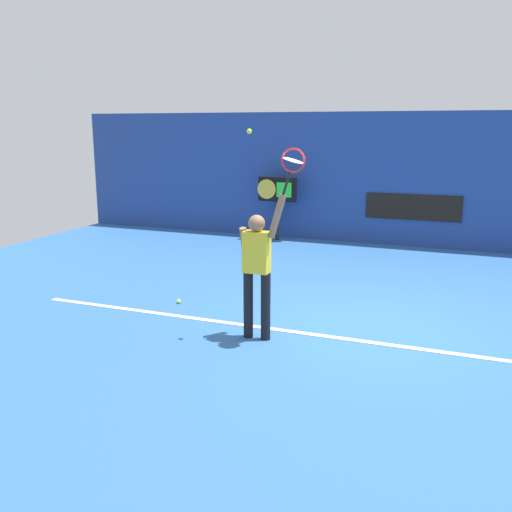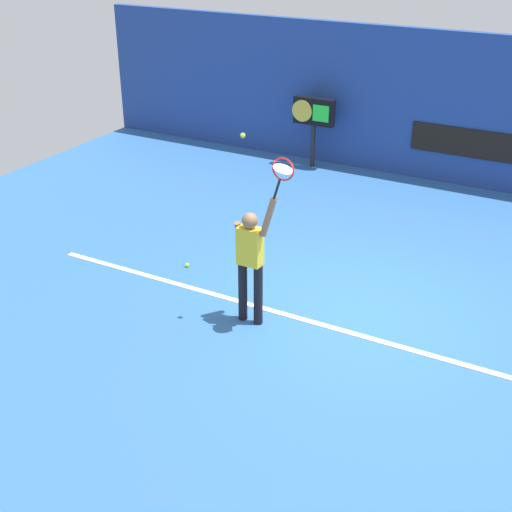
{
  "view_description": "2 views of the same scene",
  "coord_description": "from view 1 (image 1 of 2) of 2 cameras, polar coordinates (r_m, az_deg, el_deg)",
  "views": [
    {
      "loc": [
        1.45,
        -7.73,
        2.81
      ],
      "look_at": [
        -1.51,
        -0.26,
        0.97
      ],
      "focal_mm": 39.89,
      "sensor_mm": 36.0,
      "label": 1
    },
    {
      "loc": [
        3.02,
        -8.52,
        5.4
      ],
      "look_at": [
        -1.15,
        -0.92,
        1.04
      ],
      "focal_mm": 49.35,
      "sensor_mm": 36.0,
      "label": 2
    }
  ],
  "objects": [
    {
      "name": "ground_plane",
      "position": [
        8.35,
        10.41,
        -6.98
      ],
      "size": [
        18.0,
        18.0,
        0.0
      ],
      "primitive_type": "plane",
      "color": "#2D609E"
    },
    {
      "name": "back_wall",
      "position": [
        13.95,
        15.67,
        7.36
      ],
      "size": [
        18.0,
        0.2,
        3.15
      ],
      "primitive_type": "cube",
      "color": "navy",
      "rests_on": "ground_plane"
    },
    {
      "name": "sponsor_banner_center",
      "position": [
        13.9,
        15.46,
        4.74
      ],
      "size": [
        2.2,
        0.03,
        0.6
      ],
      "primitive_type": "cube",
      "color": "black"
    },
    {
      "name": "court_baseline",
      "position": [
        7.82,
        9.56,
        -8.3
      ],
      "size": [
        10.0,
        0.1,
        0.01
      ],
      "primitive_type": "cube",
      "color": "white",
      "rests_on": "ground_plane"
    },
    {
      "name": "tennis_player",
      "position": [
        7.5,
        0.11,
        -0.98
      ],
      "size": [
        0.65,
        0.31,
        1.98
      ],
      "color": "black",
      "rests_on": "ground_plane"
    },
    {
      "name": "tennis_racket",
      "position": [
        7.13,
        3.67,
        9.27
      ],
      "size": [
        0.39,
        0.27,
        0.63
      ],
      "color": "black"
    },
    {
      "name": "tennis_ball",
      "position": [
        7.32,
        -0.67,
        12.4
      ],
      "size": [
        0.07,
        0.07,
        0.07
      ],
      "primitive_type": "sphere",
      "color": "#CCE033"
    },
    {
      "name": "scoreboard_clock",
      "position": [
        14.17,
        2.13,
        6.45
      ],
      "size": [
        0.96,
        0.2,
        1.58
      ],
      "color": "black",
      "rests_on": "ground_plane"
    },
    {
      "name": "spare_ball",
      "position": [
        9.32,
        -7.75,
        -4.53
      ],
      "size": [
        0.07,
        0.07,
        0.07
      ],
      "primitive_type": "sphere",
      "color": "#CCE033",
      "rests_on": "ground_plane"
    }
  ]
}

